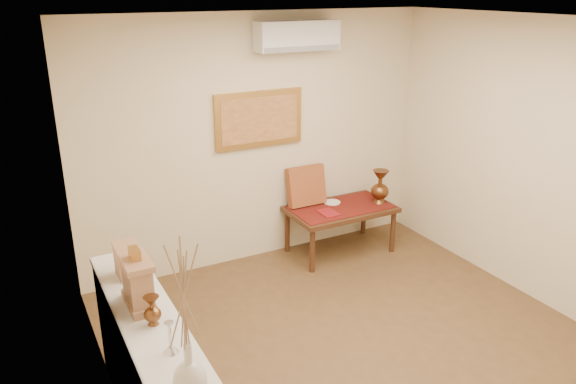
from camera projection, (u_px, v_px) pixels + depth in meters
floor at (375, 361)px, 4.67m from camera, size 4.50×4.50×0.00m
ceiling at (397, 23)px, 3.73m from camera, size 4.50×4.50×0.00m
wall_back at (258, 141)px, 6.07m from camera, size 4.00×0.02×2.70m
wall_left at (113, 270)px, 3.32m from camera, size 0.02×4.50×2.70m
wall_right at (564, 172)px, 5.07m from camera, size 0.02×4.50×2.70m
white_vase at (186, 326)px, 2.64m from camera, size 0.17×0.17×0.90m
candlestick at (170, 337)px, 3.15m from camera, size 0.09×0.09×0.20m
brass_urn_small at (152, 307)px, 3.41m from camera, size 0.11×0.11×0.25m
table_cloth at (341, 207)px, 6.41m from camera, size 1.14×0.59×0.01m
brass_urn_tall at (380, 183)px, 6.45m from camera, size 0.21×0.21×0.47m
plate at (332, 202)px, 6.52m from camera, size 0.19×0.19×0.01m
menu at (328, 213)px, 6.22m from camera, size 0.18×0.25×0.01m
cushion at (306, 186)px, 6.40m from camera, size 0.45×0.19×0.46m
display_ledge at (154, 380)px, 3.70m from camera, size 0.37×2.02×0.98m
mantel_clock at (138, 281)px, 3.59m from camera, size 0.17×0.36×0.41m
wooden_chest at (127, 260)px, 3.99m from camera, size 0.16×0.21×0.24m
low_table at (341, 213)px, 6.43m from camera, size 1.20×0.70×0.55m
painting at (259, 119)px, 5.96m from camera, size 1.00×0.06×0.60m
ac_unit at (297, 36)px, 5.75m from camera, size 0.90×0.25×0.30m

